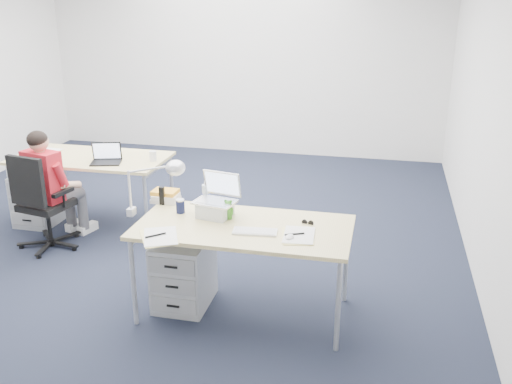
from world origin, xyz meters
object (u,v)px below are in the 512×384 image
at_px(bear_figurine, 228,209).
at_px(silver_laptop, 215,196).
at_px(drawer_pedestal_near, 184,272).
at_px(dark_laptop, 105,153).
at_px(desk_lamp, 147,187).
at_px(office_chair, 46,221).
at_px(water_bottle, 206,194).
at_px(far_cup, 153,156).
at_px(seated_person, 55,186).
at_px(headphones, 216,212).
at_px(cordless_phone, 162,196).
at_px(drawer_pedestal_far, 40,198).
at_px(book_stack, 166,196).
at_px(desk_far, 91,161).
at_px(sunglasses, 308,223).
at_px(computer_mouse, 289,237).
at_px(desk_near, 243,231).
at_px(wireless_keyboard, 255,231).
at_px(can_koozie, 180,206).

bearing_deg(bear_figurine, silver_laptop, -177.21).
height_order(drawer_pedestal_near, dark_laptop, dark_laptop).
bearing_deg(desk_lamp, office_chair, 158.72).
distance_m(water_bottle, far_cup, 1.46).
height_order(seated_person, desk_lamp, desk_lamp).
height_order(headphones, desk_lamp, desk_lamp).
distance_m(drawer_pedestal_near, cordless_phone, 0.64).
height_order(drawer_pedestal_far, cordless_phone, cordless_phone).
xyz_separation_m(silver_laptop, far_cup, (-1.06, 1.31, -0.11)).
bearing_deg(drawer_pedestal_far, drawer_pedestal_near, -31.19).
bearing_deg(dark_laptop, book_stack, -58.62).
height_order(office_chair, silver_laptop, silver_laptop).
bearing_deg(silver_laptop, drawer_pedestal_far, 164.82).
relative_size(book_stack, dark_laptop, 0.74).
relative_size(desk_far, sunglasses, 17.08).
bearing_deg(desk_far, computer_mouse, -33.73).
relative_size(office_chair, silver_laptop, 2.93).
height_order(seated_person, book_stack, seated_person).
relative_size(desk_near, cordless_phone, 10.56).
relative_size(desk_far, wireless_keyboard, 5.00).
xyz_separation_m(drawer_pedestal_near, book_stack, (-0.26, 0.33, 0.50)).
bearing_deg(seated_person, computer_mouse, -8.06).
xyz_separation_m(desk_far, water_bottle, (1.63, -1.12, 0.15)).
distance_m(can_koozie, water_bottle, 0.24).
distance_m(cordless_phone, far_cup, 1.29).
height_order(drawer_pedestal_far, water_bottle, water_bottle).
xyz_separation_m(wireless_keyboard, desk_lamp, (-0.86, 0.11, 0.24)).
height_order(headphones, bear_figurine, bear_figurine).
height_order(office_chair, water_bottle, office_chair).
relative_size(computer_mouse, book_stack, 0.40).
bearing_deg(office_chair, bear_figurine, -6.77).
distance_m(drawer_pedestal_far, book_stack, 2.12).
distance_m(drawer_pedestal_near, silver_laptop, 0.67).
distance_m(silver_laptop, computer_mouse, 0.71).
bearing_deg(seated_person, dark_laptop, 57.90).
bearing_deg(dark_laptop, desk_far, 128.70).
distance_m(desk_far, drawer_pedestal_far, 0.72).
relative_size(drawer_pedestal_near, desk_lamp, 1.13).
distance_m(drawer_pedestal_near, computer_mouse, 1.00).
xyz_separation_m(drawer_pedestal_near, can_koozie, (-0.05, 0.12, 0.51)).
bearing_deg(drawer_pedestal_near, desk_lamp, -176.60).
relative_size(seated_person, can_koozie, 10.29).
xyz_separation_m(headphones, can_koozie, (-0.28, -0.03, 0.04)).
bearing_deg(sunglasses, silver_laptop, -167.66).
relative_size(water_bottle, desk_lamp, 0.44).
bearing_deg(seated_person, sunglasses, -1.44).
relative_size(desk_near, drawer_pedestal_near, 2.91).
xyz_separation_m(desk_near, desk_far, (-2.02, 1.43, 0.00)).
height_order(desk_near, office_chair, office_chair).
bearing_deg(computer_mouse, silver_laptop, 169.25).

